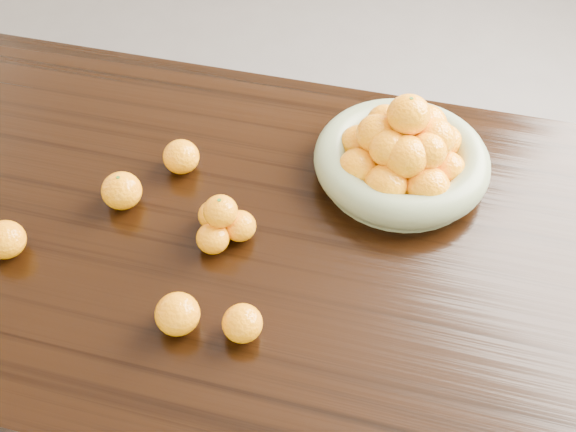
% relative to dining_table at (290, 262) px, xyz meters
% --- Properties ---
extents(ground, '(5.00, 5.00, 0.00)m').
position_rel_dining_table_xyz_m(ground, '(0.00, 0.00, -0.66)').
color(ground, '#524F4E').
rests_on(ground, ground).
extents(dining_table, '(2.00, 1.00, 0.75)m').
position_rel_dining_table_xyz_m(dining_table, '(0.00, 0.00, 0.00)').
color(dining_table, black).
rests_on(dining_table, ground).
extents(fruit_bowl, '(0.37, 0.37, 0.20)m').
position_rel_dining_table_xyz_m(fruit_bowl, '(0.19, 0.22, 0.15)').
color(fruit_bowl, '#6C7656').
rests_on(fruit_bowl, dining_table).
extents(orange_pyramid, '(0.12, 0.12, 0.11)m').
position_rel_dining_table_xyz_m(orange_pyramid, '(-0.13, -0.04, 0.13)').
color(orange_pyramid, '#FB9B07').
rests_on(orange_pyramid, dining_table).
extents(loose_orange_0, '(0.08, 0.08, 0.08)m').
position_rel_dining_table_xyz_m(loose_orange_0, '(-0.36, -0.00, 0.13)').
color(loose_orange_0, '#FB9B07').
rests_on(loose_orange_0, dining_table).
extents(loose_orange_1, '(0.08, 0.08, 0.07)m').
position_rel_dining_table_xyz_m(loose_orange_1, '(-0.14, -0.25, 0.13)').
color(loose_orange_1, '#FB9B07').
rests_on(loose_orange_1, dining_table).
extents(loose_orange_2, '(0.07, 0.07, 0.07)m').
position_rel_dining_table_xyz_m(loose_orange_2, '(-0.02, -0.24, 0.12)').
color(loose_orange_2, '#FB9B07').
rests_on(loose_orange_2, dining_table).
extents(loose_orange_3, '(0.08, 0.08, 0.07)m').
position_rel_dining_table_xyz_m(loose_orange_3, '(-0.27, 0.12, 0.13)').
color(loose_orange_3, '#FB9B07').
rests_on(loose_orange_3, dining_table).
extents(loose_orange_4, '(0.08, 0.08, 0.07)m').
position_rel_dining_table_xyz_m(loose_orange_4, '(-0.52, -0.18, 0.13)').
color(loose_orange_4, '#FB9B07').
rests_on(loose_orange_4, dining_table).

